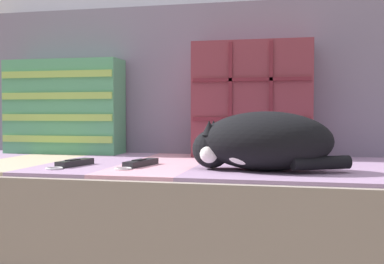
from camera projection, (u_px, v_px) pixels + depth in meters
name	position (u px, v px, depth m)	size (l,w,h in m)	color
couch	(169.00, 224.00, 1.60)	(1.76, 0.85, 0.42)	gray
sofa_backrest	(192.00, 81.00, 1.92)	(1.72, 0.14, 0.58)	slate
throw_pillow_quilted	(252.00, 100.00, 1.73)	(0.42, 0.14, 0.41)	brown
throw_pillow_striped	(64.00, 107.00, 1.89)	(0.46, 0.14, 0.37)	#4C9366
sleeping_cat	(260.00, 142.00, 1.32)	(0.43, 0.21, 0.16)	black
game_remote_near	(73.00, 163.00, 1.44)	(0.08, 0.19, 0.02)	black
game_remote_far	(140.00, 163.00, 1.43)	(0.08, 0.20, 0.02)	black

